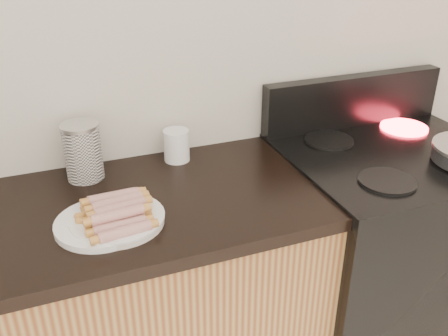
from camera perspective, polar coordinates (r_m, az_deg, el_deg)
name	(u,v)px	position (r m, az deg, el deg)	size (l,w,h in m)	color
wall_back	(150,40)	(1.67, -8.43, 14.26)	(4.00, 0.04, 2.60)	silver
stove	(378,257)	(2.08, 17.21, -9.69)	(0.76, 0.65, 0.91)	black
stove_panel	(353,101)	(2.03, 14.53, 7.46)	(0.76, 0.06, 0.20)	black
burner_near_left	(387,181)	(1.64, 18.15, -1.43)	(0.18, 0.18, 0.01)	black
burner_far_left	(329,140)	(1.88, 11.90, 3.14)	(0.18, 0.18, 0.01)	black
burner_far_right	(404,127)	(2.08, 19.88, 4.38)	(0.18, 0.18, 0.01)	#FF1E2D
main_plate	(118,221)	(1.41, -12.06, -5.90)	(0.26, 0.26, 0.02)	white
side_plate	(102,223)	(1.41, -13.74, -6.14)	(0.26, 0.26, 0.02)	white
hotdog_pile	(117,210)	(1.39, -12.18, -4.77)	(0.14, 0.23, 0.06)	maroon
plain_sausages	(101,217)	(1.40, -13.83, -5.49)	(0.13, 0.08, 0.02)	#B67641
canister	(83,151)	(1.63, -15.83, 1.83)	(0.12, 0.12, 0.19)	white
mug	(177,145)	(1.71, -5.45, 2.59)	(0.09, 0.09, 0.11)	white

